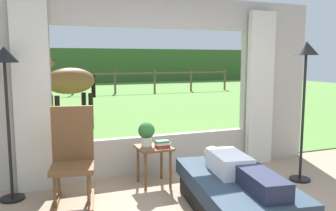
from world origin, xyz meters
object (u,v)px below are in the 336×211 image
object	(u,v)px
recliner_sofa	(235,195)
floor_lamp_left	(5,77)
rocking_chair	(73,156)
book_stack	(162,144)
horse	(67,82)
reclining_person	(239,169)
floor_lamp_right	(305,69)
pasture_tree	(29,57)
potted_plant	(146,132)
side_table	(154,153)

from	to	relation	value
recliner_sofa	floor_lamp_left	size ratio (longest dim) A/B	1.00
rocking_chair	book_stack	bearing A→B (deg)	16.26
book_stack	floor_lamp_left	world-z (taller)	floor_lamp_left
horse	reclining_person	bearing A→B (deg)	170.89
reclining_person	recliner_sofa	bearing A→B (deg)	98.53
rocking_chair	horse	distance (m)	4.23
rocking_chair	floor_lamp_right	world-z (taller)	floor_lamp_right
pasture_tree	reclining_person	bearing A→B (deg)	-74.95
reclining_person	pasture_tree	distance (m)	7.92
pasture_tree	book_stack	bearing A→B (deg)	-75.85
reclining_person	book_stack	distance (m)	1.25
potted_plant	pasture_tree	size ratio (longest dim) A/B	0.09
floor_lamp_right	horse	xyz separation A→B (m)	(-2.67, 4.55, -0.38)
floor_lamp_left	pasture_tree	size ratio (longest dim) A/B	0.52
reclining_person	floor_lamp_left	bearing A→B (deg)	157.62
side_table	horse	world-z (taller)	horse
side_table	book_stack	xyz separation A→B (m)	(0.10, -0.07, 0.14)
horse	recliner_sofa	bearing A→B (deg)	171.02
recliner_sofa	pasture_tree	xyz separation A→B (m)	(-2.03, 7.51, 1.51)
rocking_chair	side_table	xyz separation A→B (m)	(1.06, 0.19, -0.12)
recliner_sofa	horse	distance (m)	5.40
potted_plant	floor_lamp_left	bearing A→B (deg)	178.13
pasture_tree	horse	bearing A→B (deg)	-71.47
rocking_chair	potted_plant	distance (m)	1.02
recliner_sofa	pasture_tree	size ratio (longest dim) A/B	0.52
reclining_person	floor_lamp_right	xyz separation A→B (m)	(1.42, 0.67, 1.01)
rocking_chair	floor_lamp_left	xyz separation A→B (m)	(-0.68, 0.31, 0.91)
book_stack	rocking_chair	bearing A→B (deg)	-173.81
side_table	floor_lamp_right	bearing A→B (deg)	-16.49
reclining_person	book_stack	world-z (taller)	reclining_person
side_table	potted_plant	bearing A→B (deg)	143.13
side_table	reclining_person	bearing A→B (deg)	-67.24
horse	pasture_tree	distance (m)	2.53
potted_plant	floor_lamp_left	size ratio (longest dim) A/B	0.18
reclining_person	book_stack	bearing A→B (deg)	118.33
reclining_person	horse	world-z (taller)	horse
rocking_chair	book_stack	xyz separation A→B (m)	(1.16, 0.13, 0.02)
pasture_tree	floor_lamp_right	bearing A→B (deg)	-63.41
floor_lamp_right	reclining_person	bearing A→B (deg)	-154.84
side_table	potted_plant	size ratio (longest dim) A/B	1.63
floor_lamp_right	pasture_tree	xyz separation A→B (m)	(-3.45, 6.90, 0.19)
recliner_sofa	potted_plant	xyz separation A→B (m)	(-0.60, 1.25, 0.48)
book_stack	pasture_tree	size ratio (longest dim) A/B	0.06
recliner_sofa	rocking_chair	world-z (taller)	rocking_chair
side_table	floor_lamp_left	world-z (taller)	floor_lamp_left
reclining_person	horse	distance (m)	5.41
floor_lamp_right	floor_lamp_left	bearing A→B (deg)	169.41
potted_plant	book_stack	bearing A→B (deg)	-35.34
reclining_person	potted_plant	distance (m)	1.44
reclining_person	pasture_tree	xyz separation A→B (m)	(-2.03, 7.56, 1.20)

